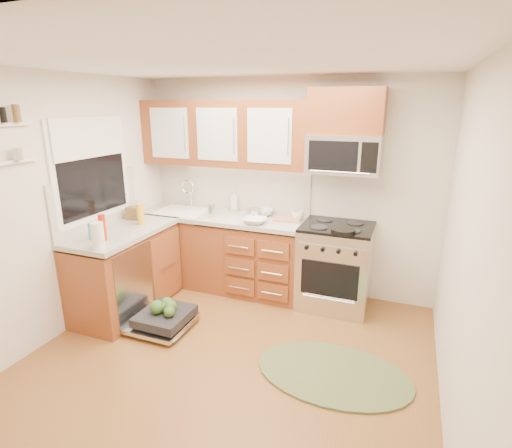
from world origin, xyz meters
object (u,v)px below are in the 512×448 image
at_px(skillet, 343,231).
at_px(upper_cabinets, 224,134).
at_px(paper_towel_roll, 98,236).
at_px(dishwasher, 162,319).
at_px(cup, 298,216).
at_px(bowl_a, 255,221).
at_px(bowl_b, 263,212).
at_px(range, 335,266).
at_px(sink, 183,221).
at_px(microwave, 344,154).
at_px(stock_pot, 254,214).
at_px(rug, 333,373).
at_px(cutting_board, 287,219).

bearing_deg(skillet, upper_cabinets, 165.28).
bearing_deg(paper_towel_roll, dishwasher, 38.74).
distance_m(skillet, cup, 0.69).
bearing_deg(dishwasher, paper_towel_roll, -141.26).
relative_size(bowl_a, bowl_b, 1.02).
bearing_deg(paper_towel_roll, range, 36.79).
bearing_deg(paper_towel_roll, skillet, 30.50).
relative_size(upper_cabinets, sink, 3.31).
relative_size(microwave, sink, 1.23).
height_order(range, paper_towel_roll, paper_towel_roll).
bearing_deg(sink, microwave, 3.85).
bearing_deg(bowl_a, range, 11.42).
bearing_deg(stock_pot, cup, 11.94).
bearing_deg(skillet, sink, 173.25).
relative_size(range, cup, 6.85).
relative_size(microwave, bowl_a, 2.94).
bearing_deg(skillet, paper_towel_roll, -149.50).
distance_m(microwave, paper_towel_roll, 2.58).
height_order(sink, stock_pot, stock_pot).
distance_m(bowl_b, cup, 0.44).
bearing_deg(dishwasher, cup, 49.70).
bearing_deg(stock_pot, paper_towel_roll, -123.22).
bearing_deg(paper_towel_roll, sink, 89.65).
height_order(stock_pot, bowl_b, stock_pot).
xyz_separation_m(upper_cabinets, dishwasher, (-0.13, -1.27, -1.77)).
relative_size(rug, cutting_board, 4.19).
relative_size(dishwasher, paper_towel_roll, 2.80).
xyz_separation_m(range, cup, (-0.48, 0.12, 0.50)).
height_order(microwave, bowl_b, microwave).
bearing_deg(range, cutting_board, 172.94).
height_order(skillet, cup, cup).
distance_m(stock_pot, bowl_b, 0.17).
bearing_deg(range, microwave, 90.00).
xyz_separation_m(range, dishwasher, (-1.54, -1.13, -0.38)).
height_order(sink, bowl_a, bowl_a).
bearing_deg(microwave, range, -90.00).
relative_size(skillet, bowl_a, 0.95).
distance_m(dishwasher, bowl_a, 1.43).
relative_size(rug, cup, 9.48).
bearing_deg(microwave, cup, -179.99).
bearing_deg(sink, upper_cabinets, 16.45).
height_order(sink, dishwasher, sink).
bearing_deg(sink, stock_pot, 1.46).
height_order(rug, skillet, skillet).
xyz_separation_m(microwave, bowl_b, (-0.92, 0.05, -0.74)).
distance_m(upper_cabinets, skillet, 1.80).
distance_m(range, cup, 0.71).
distance_m(stock_pot, paper_towel_roll, 1.75).
distance_m(microwave, dishwasher, 2.55).
bearing_deg(upper_cabinets, bowl_b, 2.96).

